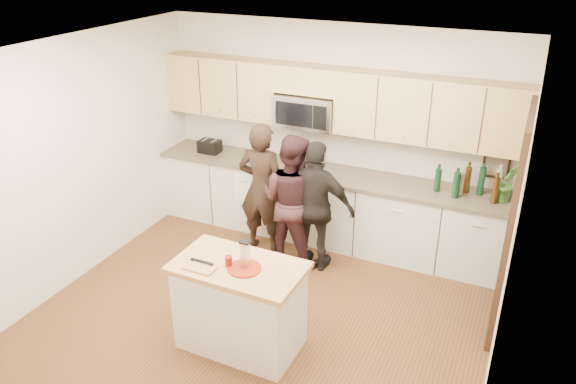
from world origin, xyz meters
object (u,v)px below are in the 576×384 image
at_px(toaster, 210,146).
at_px(woman_left, 262,189).
at_px(island, 240,305).
at_px(woman_right, 316,207).
at_px(woman_center, 292,200).

relative_size(toaster, woman_left, 0.17).
bearing_deg(island, woman_left, 111.15).
bearing_deg(island, woman_right, 86.76).
xyz_separation_m(toaster, woman_right, (1.81, -0.66, -0.24)).
bearing_deg(toaster, woman_left, -27.05).
bearing_deg(woman_right, island, 86.30).
relative_size(island, woman_right, 0.77).
distance_m(woman_left, woman_center, 0.44).
distance_m(island, woman_center, 1.67).
relative_size(woman_left, woman_right, 1.05).
bearing_deg(island, woman_center, 97.93).
xyz_separation_m(toaster, woman_left, (1.06, -0.54, -0.20)).
relative_size(woman_center, woman_right, 1.02).
relative_size(island, toaster, 4.33).
distance_m(woman_center, woman_right, 0.32).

